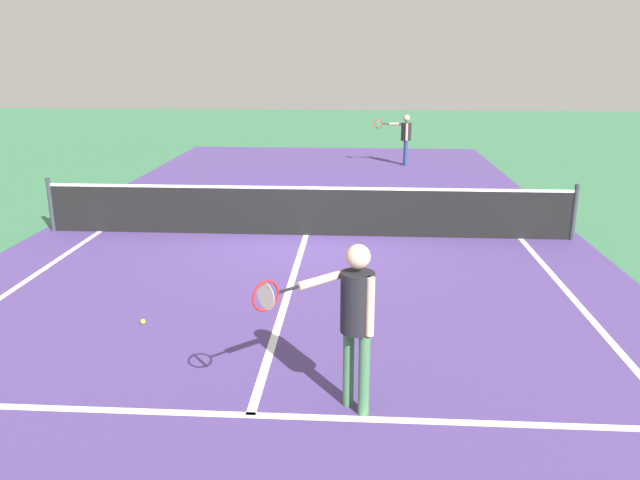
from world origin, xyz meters
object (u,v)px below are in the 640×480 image
(player_far, at_px, (405,134))
(tennis_ball_mid_court, at_px, (143,322))
(net, at_px, (306,210))
(player_near, at_px, (355,310))

(player_far, bearing_deg, tennis_ball_mid_court, -108.22)
(player_far, relative_size, tennis_ball_mid_court, 24.04)
(net, bearing_deg, player_far, 73.81)
(player_near, bearing_deg, tennis_ball_mid_court, 145.47)
(player_near, xyz_separation_m, tennis_ball_mid_court, (-2.75, 1.89, -1.02))
(net, relative_size, player_near, 6.02)
(net, height_order, tennis_ball_mid_court, net)
(net, xyz_separation_m, player_far, (2.45, 8.42, 0.49))
(player_near, bearing_deg, net, 99.03)
(player_near, distance_m, player_far, 14.73)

